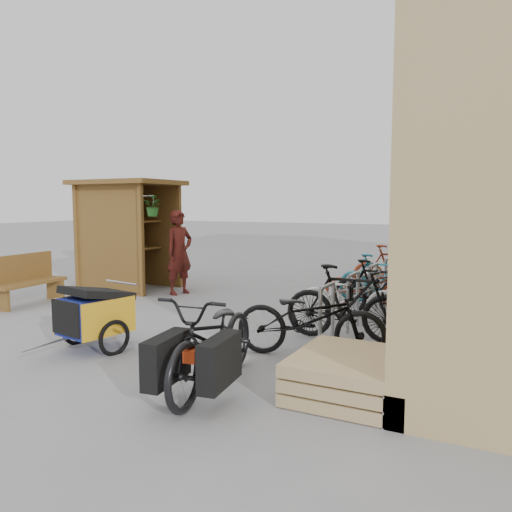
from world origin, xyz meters
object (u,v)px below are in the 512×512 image
at_px(child_trailer, 94,313).
at_px(bike_1, 347,303).
at_px(bike_0, 310,319).
at_px(kiosk, 125,219).
at_px(bike_4, 367,286).
at_px(person_kiosk, 179,252).
at_px(bike_6, 401,278).
at_px(bike_5, 379,280).
at_px(cargo_bike, 213,341).
at_px(bike_2, 350,296).
at_px(bike_7, 394,270).
at_px(bench, 26,279).
at_px(bike_3, 378,289).
at_px(pallet_stack, 347,375).
at_px(shopping_carts, 447,255).

distance_m(child_trailer, bike_1, 3.39).
bearing_deg(bike_0, kiosk, 51.91).
xyz_separation_m(bike_0, bike_4, (-0.12, 3.19, -0.07)).
height_order(person_kiosk, bike_6, person_kiosk).
bearing_deg(bike_4, bike_0, -176.97).
bearing_deg(bike_5, child_trailer, 154.96).
height_order(cargo_bike, bike_0, cargo_bike).
xyz_separation_m(bike_2, bike_6, (0.34, 2.37, 0.00)).
xyz_separation_m(bike_2, bike_5, (0.11, 1.52, 0.06)).
bearing_deg(bike_7, bike_5, 178.06).
bearing_deg(bike_0, bench, 73.73).
height_order(kiosk, bike_7, kiosk).
relative_size(cargo_bike, bike_6, 1.24).
height_order(cargo_bike, bike_3, cargo_bike).
bearing_deg(bike_0, bike_6, -13.53).
height_order(bike_4, bike_6, bike_6).
bearing_deg(child_trailer, bench, 165.13).
relative_size(pallet_stack, shopping_carts, 0.71).
relative_size(bench, person_kiosk, 0.87).
bearing_deg(bike_3, pallet_stack, -164.32).
xyz_separation_m(kiosk, person_kiosk, (1.50, -0.04, -0.67)).
xyz_separation_m(pallet_stack, person_kiosk, (-4.78, 3.83, 0.67)).
xyz_separation_m(child_trailer, bike_6, (2.86, 5.33, -0.05)).
relative_size(bike_6, bike_7, 0.94).
distance_m(person_kiosk, bike_0, 4.93).
bearing_deg(child_trailer, bike_6, 72.17).
distance_m(bike_0, bike_4, 3.20).
relative_size(bike_4, bike_5, 1.00).
distance_m(pallet_stack, bike_5, 4.61).
distance_m(bike_4, bike_5, 0.38).
xyz_separation_m(person_kiosk, bike_4, (3.89, 0.35, -0.46)).
bearing_deg(person_kiosk, bike_3, -78.51).
height_order(bike_0, bike_4, bike_0).
xyz_separation_m(person_kiosk, bike_2, (3.90, -0.82, -0.45)).
relative_size(shopping_carts, bike_6, 1.03).
distance_m(child_trailer, bike_3, 4.47).
distance_m(bike_0, bike_6, 4.39).
bearing_deg(bike_4, shopping_carts, -11.37).
bearing_deg(bike_6, bike_4, 143.52).
xyz_separation_m(shopping_carts, bike_1, (-0.59, -6.36, -0.11)).
relative_size(shopping_carts, bike_4, 1.06).
height_order(child_trailer, bike_4, child_trailer).
relative_size(child_trailer, bike_2, 0.93).
xyz_separation_m(person_kiosk, bike_6, (4.24, 1.55, -0.45)).
bearing_deg(bike_4, bike_3, -152.49).
relative_size(bench, bike_2, 0.95).
bearing_deg(shopping_carts, child_trailer, -112.34).
bearing_deg(child_trailer, bike_5, 70.02).
distance_m(shopping_carts, cargo_bike, 8.87).
relative_size(bike_5, bike_7, 0.92).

